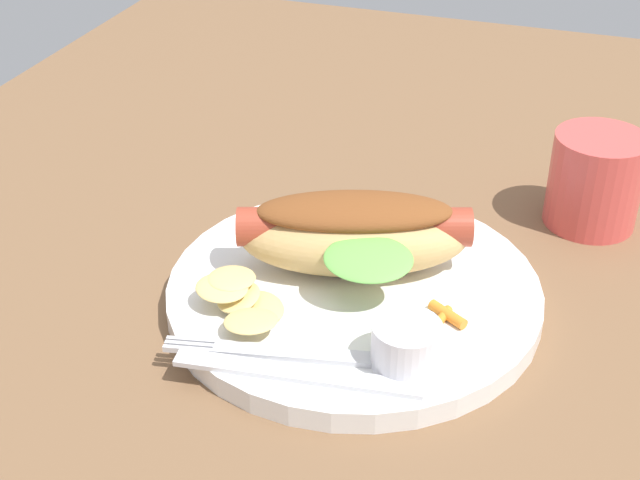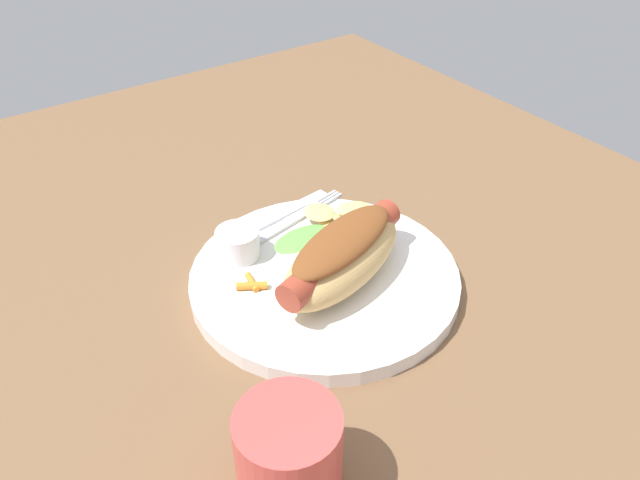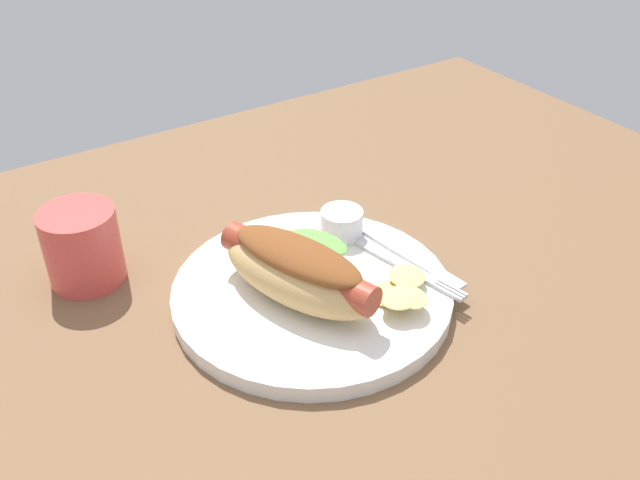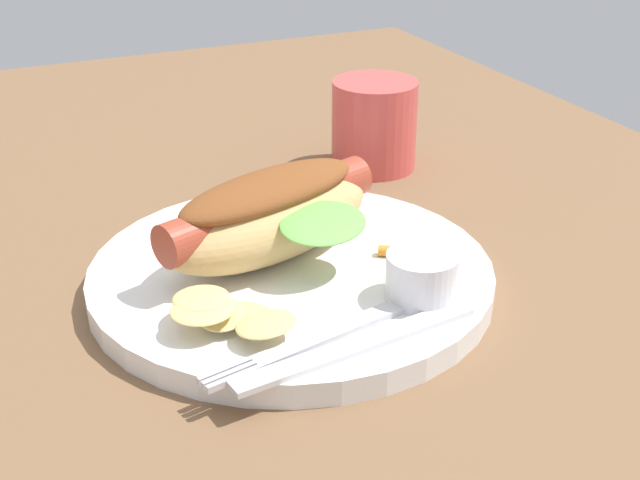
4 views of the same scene
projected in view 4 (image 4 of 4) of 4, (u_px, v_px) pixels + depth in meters
The scene contains 9 objects.
ground_plane at pixel (241, 289), 59.57cm from camera, with size 120.00×90.00×1.80cm, color brown.
plate at pixel (291, 276), 57.68cm from camera, with size 26.37×26.37×1.60cm, color white.
hot_dog at pixel (270, 214), 57.24cm from camera, with size 12.34×17.49×5.70cm.
sauce_ramekin at pixel (422, 277), 52.90cm from camera, with size 4.38×4.38×2.95cm, color white.
fork at pixel (320, 338), 49.18cm from camera, with size 4.16×14.34×0.40cm.
knife at pixel (358, 345), 48.57cm from camera, with size 15.56×1.40×0.36cm, color silver.
chips_pile at pixel (227, 312), 50.06cm from camera, with size 7.58×7.14×1.99cm.
carrot_garnish at pixel (400, 253), 58.07cm from camera, with size 2.90×2.90×0.75cm.
drinking_cup at pixel (374, 125), 75.44cm from camera, with size 7.30×7.30×7.66cm, color #D84C47.
Camera 4 is at (-49.30, 16.74, 28.72)cm, focal length 49.38 mm.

